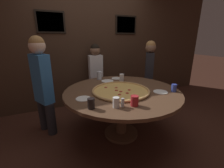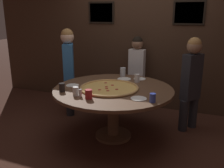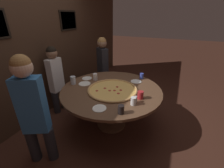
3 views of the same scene
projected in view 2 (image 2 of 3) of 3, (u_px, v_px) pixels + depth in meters
name	position (u px, v px, depth m)	size (l,w,h in m)	color
ground_plane	(113.00, 136.00, 3.67)	(24.00, 24.00, 0.00)	#422319
back_wall	(142.00, 38.00, 4.59)	(6.40, 0.08, 2.60)	#3D281C
dining_table	(113.00, 96.00, 3.50)	(1.66, 1.66, 0.74)	brown
giant_pizza	(109.00, 88.00, 3.44)	(0.82, 0.82, 0.03)	#EAB75B
drink_cup_centre_back	(153.00, 98.00, 2.91)	(0.07, 0.07, 0.11)	#384CB7
drink_cup_far_right	(123.00, 72.00, 4.11)	(0.09, 0.09, 0.14)	silver
drink_cup_by_shaker	(89.00, 94.00, 3.03)	(0.09, 0.09, 0.12)	#B22328
drink_cup_near_right	(76.00, 91.00, 3.14)	(0.07, 0.07, 0.12)	white
drink_cup_beside_pizza	(137.00, 78.00, 3.76)	(0.08, 0.08, 0.12)	white
drink_cup_far_left	(62.00, 87.00, 3.30)	(0.08, 0.08, 0.12)	black
white_plate_beside_cup	(139.00, 98.00, 3.04)	(0.20, 0.20, 0.01)	white
white_plate_near_front	(72.00, 85.00, 3.59)	(0.19, 0.19, 0.01)	white
white_plate_right_side	(140.00, 79.00, 3.94)	(0.19, 0.19, 0.01)	white
white_plate_far_back	(124.00, 79.00, 3.94)	(0.21, 0.21, 0.01)	white
condiment_shaker	(80.00, 93.00, 3.11)	(0.04, 0.04, 0.10)	silver
diner_side_left	(69.00, 67.00, 4.31)	(0.30, 0.39, 1.50)	#232328
diner_side_right	(137.00, 69.00, 4.53)	(0.34, 0.20, 1.35)	#232328
diner_far_right	(191.00, 79.00, 3.70)	(0.31, 0.36, 1.42)	#232328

